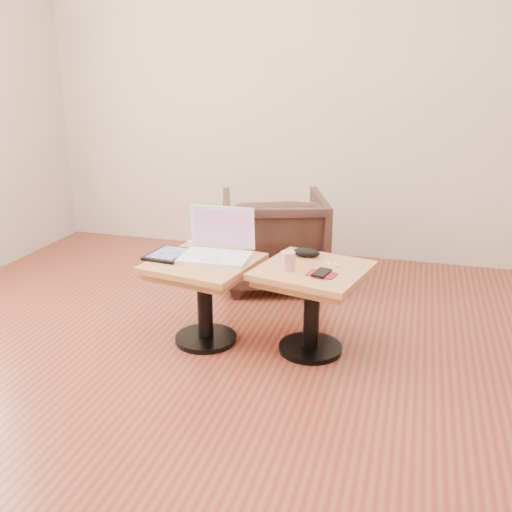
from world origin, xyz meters
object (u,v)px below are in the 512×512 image
(laptop, at_px, (218,247))
(armchair, at_px, (273,239))
(side_table_left, at_px, (204,281))
(side_table_right, at_px, (312,289))
(striped_cup, at_px, (288,261))

(laptop, distance_m, armchair, 0.90)
(side_table_left, distance_m, laptop, 0.19)
(laptop, relative_size, armchair, 0.53)
(side_table_left, height_order, laptop, laptop)
(side_table_right, distance_m, armchair, 1.00)
(side_table_left, xyz_separation_m, striped_cup, (0.45, -0.02, 0.16))
(side_table_right, height_order, laptop, laptop)
(side_table_left, relative_size, laptop, 1.63)
(side_table_left, bearing_deg, armchair, 92.57)
(side_table_left, xyz_separation_m, laptop, (0.05, 0.08, 0.17))
(laptop, xyz_separation_m, armchair, (0.08, 0.87, -0.20))
(side_table_left, xyz_separation_m, side_table_right, (0.57, 0.05, 0.00))
(armchair, bearing_deg, side_table_right, 96.72)
(laptop, distance_m, striped_cup, 0.41)
(side_table_left, bearing_deg, side_table_right, 15.32)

